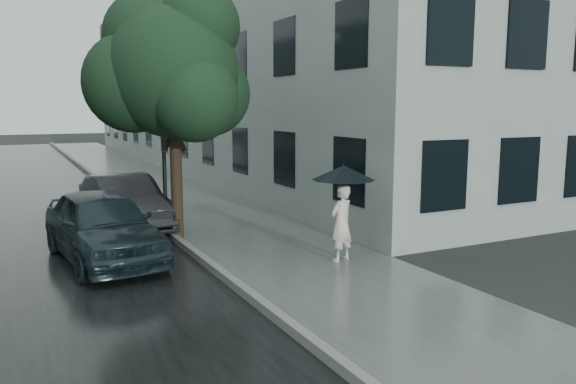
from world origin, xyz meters
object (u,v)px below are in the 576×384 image
pedestrian (341,223)px  lamp_post (157,103)px  car_near (102,225)px  street_tree (172,71)px  car_far (124,202)px

pedestrian → lamp_post: 7.89m
pedestrian → car_near: bearing=-47.4°
street_tree → car_far: (-0.86, 1.62, -3.16)m
lamp_post → street_tree: bearing=-87.1°
lamp_post → car_far: size_ratio=1.36×
car_near → car_far: bearing=64.8°
car_far → pedestrian: bearing=-62.2°
car_far → street_tree: bearing=-67.0°
lamp_post → car_near: 6.16m
street_tree → lamp_post: 4.04m
street_tree → lamp_post: street_tree is taller
street_tree → pedestrian: bearing=-55.1°
car_near → lamp_post: bearing=58.2°
pedestrian → car_near: (-4.18, 2.20, -0.06)m
lamp_post → car_far: lamp_post is taller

